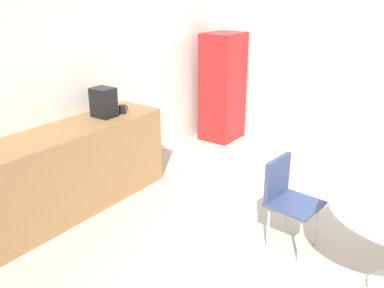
# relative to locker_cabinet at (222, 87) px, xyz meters

# --- Properties ---
(wall_back) EXTENTS (6.00, 0.10, 2.60)m
(wall_back) POSITION_rel_locker_cabinet_xyz_m (-2.55, 0.45, 0.50)
(wall_back) COLOR white
(wall_back) RESTS_ON ground_plane
(counter_block) EXTENTS (2.31, 0.60, 0.90)m
(counter_block) POSITION_rel_locker_cabinet_xyz_m (-2.87, 0.10, -0.35)
(counter_block) COLOR #9E7042
(counter_block) RESTS_ON ground_plane
(locker_cabinet) EXTENTS (0.60, 0.50, 1.61)m
(locker_cabinet) POSITION_rel_locker_cabinet_xyz_m (0.00, 0.00, 0.00)
(locker_cabinet) COLOR #B21E1E
(locker_cabinet) RESTS_ON ground_plane
(chair_navy) EXTENTS (0.46, 0.46, 0.83)m
(chair_navy) POSITION_rel_locker_cabinet_xyz_m (-2.13, -1.99, -0.28)
(chair_navy) COLOR silver
(chair_navy) RESTS_ON ground_plane
(mug_white) EXTENTS (0.13, 0.08, 0.09)m
(mug_white) POSITION_rel_locker_cabinet_xyz_m (-2.10, 0.02, 0.14)
(mug_white) COLOR black
(mug_white) RESTS_ON counter_block
(coffee_maker) EXTENTS (0.20, 0.24, 0.32)m
(coffee_maker) POSITION_rel_locker_cabinet_xyz_m (-2.30, 0.10, 0.26)
(coffee_maker) COLOR black
(coffee_maker) RESTS_ON counter_block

